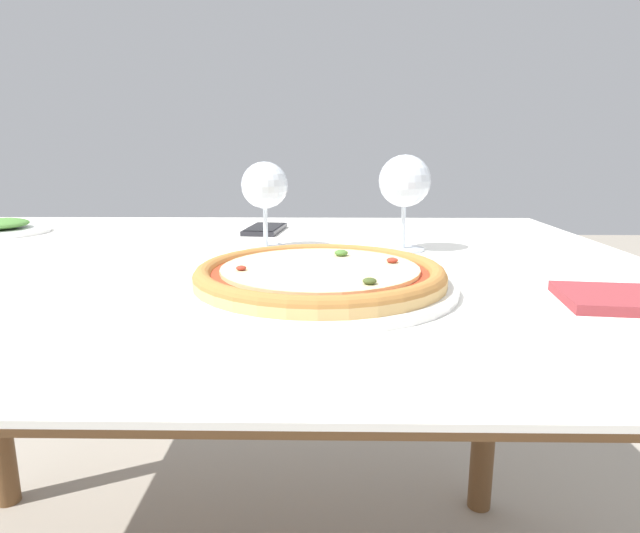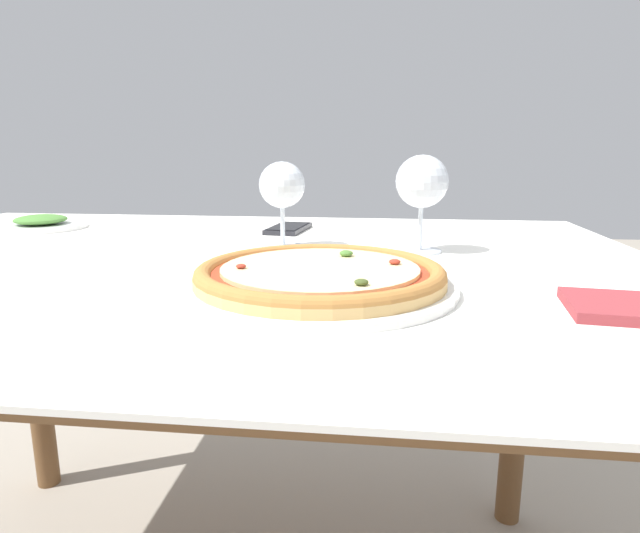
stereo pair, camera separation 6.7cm
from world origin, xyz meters
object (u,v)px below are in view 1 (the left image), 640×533
object	(u,v)px
dining_table	(190,306)
pizza_plate	(320,277)
wine_glass_far_right	(405,183)
cell_phone	(265,229)
side_plate	(1,228)
wine_glass_far_left	(265,188)

from	to	relation	value
dining_table	pizza_plate	xyz separation A→B (m)	(0.22, -0.19, 0.10)
wine_glass_far_right	cell_phone	bearing A→B (deg)	141.59
side_plate	wine_glass_far_right	bearing A→B (deg)	-12.27
wine_glass_far_left	side_plate	xyz separation A→B (m)	(-0.58, 0.16, -0.10)
wine_glass_far_right	cell_phone	distance (m)	0.36
dining_table	pizza_plate	bearing A→B (deg)	-40.92
pizza_plate	wine_glass_far_right	world-z (taller)	wine_glass_far_right
wine_glass_far_left	cell_phone	world-z (taller)	wine_glass_far_left
wine_glass_far_left	side_plate	world-z (taller)	wine_glass_far_left
dining_table	cell_phone	bearing A→B (deg)	72.52
dining_table	wine_glass_far_left	bearing A→B (deg)	40.17
pizza_plate	side_plate	bearing A→B (deg)	146.52
dining_table	side_plate	world-z (taller)	side_plate
cell_phone	pizza_plate	bearing A→B (deg)	-75.37
wine_glass_far_left	cell_phone	size ratio (longest dim) A/B	1.01
wine_glass_far_right	wine_glass_far_left	bearing A→B (deg)	176.05
wine_glass_far_left	pizza_plate	bearing A→B (deg)	-70.53
wine_glass_far_left	wine_glass_far_right	xyz separation A→B (m)	(0.24, -0.02, 0.01)
wine_glass_far_right	cell_phone	xyz separation A→B (m)	(-0.27, 0.21, -0.11)
dining_table	cell_phone	xyz separation A→B (m)	(0.09, 0.29, 0.08)
wine_glass_far_right	side_plate	bearing A→B (deg)	167.73
cell_phone	side_plate	size ratio (longest dim) A/B	0.80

